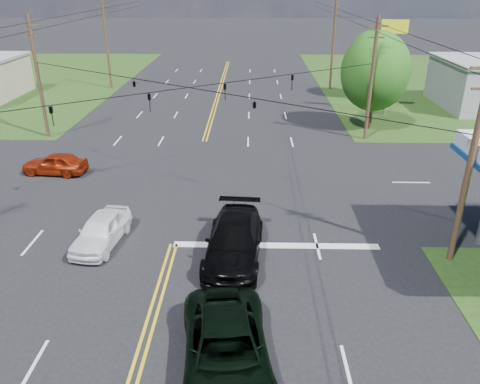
{
  "coord_description": "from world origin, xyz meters",
  "views": [
    {
      "loc": [
        3.72,
        -15.68,
        11.82
      ],
      "look_at": [
        3.2,
        6.0,
        1.96
      ],
      "focal_mm": 35.0,
      "sensor_mm": 36.0,
      "label": 1
    }
  ],
  "objects_px": {
    "pole_se": "(471,160)",
    "pole_left_far": "(107,43)",
    "pickup_dkgreen": "(226,350)",
    "pole_ne": "(372,78)",
    "pole_nw": "(38,76)",
    "suv_black": "(234,241)",
    "tree_right_a": "(375,72)",
    "pole_right_far": "(333,44)",
    "pickup_white": "(101,230)",
    "tree_right_b": "(371,58)"
  },
  "relations": [
    {
      "from": "tree_right_a",
      "to": "suv_black",
      "type": "bearing_deg",
      "value": -117.57
    },
    {
      "from": "pole_se",
      "to": "pole_left_far",
      "type": "height_order",
      "value": "pole_left_far"
    },
    {
      "from": "pole_left_far",
      "to": "pickup_white",
      "type": "xyz_separation_m",
      "value": [
        9.5,
        -36.0,
        -4.42
      ]
    },
    {
      "from": "pole_left_far",
      "to": "pole_right_far",
      "type": "height_order",
      "value": "same"
    },
    {
      "from": "pole_left_far",
      "to": "suv_black",
      "type": "xyz_separation_m",
      "value": [
        16.0,
        -37.07,
        -4.28
      ]
    },
    {
      "from": "suv_black",
      "to": "pole_right_far",
      "type": "bearing_deg",
      "value": 78.75
    },
    {
      "from": "tree_right_a",
      "to": "pole_ne",
      "type": "bearing_deg",
      "value": -108.43
    },
    {
      "from": "pole_left_far",
      "to": "pickup_white",
      "type": "bearing_deg",
      "value": -75.22
    },
    {
      "from": "pole_nw",
      "to": "pole_right_far",
      "type": "relative_size",
      "value": 0.95
    },
    {
      "from": "pole_left_far",
      "to": "tree_right_b",
      "type": "bearing_deg",
      "value": -7.72
    },
    {
      "from": "pole_nw",
      "to": "pole_right_far",
      "type": "height_order",
      "value": "pole_right_far"
    },
    {
      "from": "pole_nw",
      "to": "pole_left_far",
      "type": "relative_size",
      "value": 0.95
    },
    {
      "from": "pole_left_far",
      "to": "pickup_dkgreen",
      "type": "bearing_deg",
      "value": -70.02
    },
    {
      "from": "pole_se",
      "to": "tree_right_a",
      "type": "relative_size",
      "value": 1.16
    },
    {
      "from": "tree_right_b",
      "to": "pickup_white",
      "type": "distance_m",
      "value": 37.9
    },
    {
      "from": "tree_right_a",
      "to": "pickup_dkgreen",
      "type": "relative_size",
      "value": 1.33
    },
    {
      "from": "pickup_white",
      "to": "suv_black",
      "type": "bearing_deg",
      "value": -1.95
    },
    {
      "from": "pole_left_far",
      "to": "pole_nw",
      "type": "bearing_deg",
      "value": -90.0
    },
    {
      "from": "tree_right_a",
      "to": "pole_left_far",
      "type": "bearing_deg",
      "value": 149.35
    },
    {
      "from": "pole_nw",
      "to": "tree_right_a",
      "type": "relative_size",
      "value": 1.16
    },
    {
      "from": "pole_nw",
      "to": "pole_left_far",
      "type": "bearing_deg",
      "value": 90.0
    },
    {
      "from": "pole_right_far",
      "to": "pole_ne",
      "type": "bearing_deg",
      "value": -90.0
    },
    {
      "from": "tree_right_a",
      "to": "tree_right_b",
      "type": "xyz_separation_m",
      "value": [
        2.5,
        12.0,
        -0.65
      ]
    },
    {
      "from": "pole_nw",
      "to": "tree_right_b",
      "type": "bearing_deg",
      "value": 26.95
    },
    {
      "from": "pole_nw",
      "to": "suv_black",
      "type": "height_order",
      "value": "pole_nw"
    },
    {
      "from": "pole_nw",
      "to": "suv_black",
      "type": "distance_m",
      "value": 24.47
    },
    {
      "from": "pole_nw",
      "to": "tree_right_a",
      "type": "xyz_separation_m",
      "value": [
        27.0,
        3.0,
        -0.05
      ]
    },
    {
      "from": "pole_se",
      "to": "pole_ne",
      "type": "xyz_separation_m",
      "value": [
        0.0,
        18.0,
        0.0
      ]
    },
    {
      "from": "pole_se",
      "to": "suv_black",
      "type": "height_order",
      "value": "pole_se"
    },
    {
      "from": "pole_left_far",
      "to": "pole_right_far",
      "type": "relative_size",
      "value": 1.0
    },
    {
      "from": "pickup_white",
      "to": "pole_ne",
      "type": "bearing_deg",
      "value": 53.23
    },
    {
      "from": "pole_right_far",
      "to": "tree_right_a",
      "type": "xyz_separation_m",
      "value": [
        1.0,
        -16.0,
        -0.3
      ]
    },
    {
      "from": "pole_ne",
      "to": "suv_black",
      "type": "xyz_separation_m",
      "value": [
        -10.0,
        -18.07,
        -4.03
      ]
    },
    {
      "from": "pole_ne",
      "to": "pole_left_far",
      "type": "distance_m",
      "value": 32.2
    },
    {
      "from": "pickup_dkgreen",
      "to": "pole_se",
      "type": "bearing_deg",
      "value": 28.62
    },
    {
      "from": "pickup_dkgreen",
      "to": "pole_ne",
      "type": "bearing_deg",
      "value": 61.8
    },
    {
      "from": "pole_se",
      "to": "pole_left_far",
      "type": "xyz_separation_m",
      "value": [
        -26.0,
        37.0,
        0.25
      ]
    },
    {
      "from": "pole_nw",
      "to": "pole_ne",
      "type": "xyz_separation_m",
      "value": [
        26.0,
        0.0,
        0.0
      ]
    },
    {
      "from": "pole_ne",
      "to": "pole_right_far",
      "type": "height_order",
      "value": "pole_right_far"
    },
    {
      "from": "suv_black",
      "to": "tree_right_a",
      "type": "bearing_deg",
      "value": 66.28
    },
    {
      "from": "pole_ne",
      "to": "tree_right_b",
      "type": "distance_m",
      "value": 15.42
    },
    {
      "from": "pole_se",
      "to": "pickup_dkgreen",
      "type": "distance_m",
      "value": 12.87
    },
    {
      "from": "pickup_dkgreen",
      "to": "suv_black",
      "type": "xyz_separation_m",
      "value": [
        0.0,
        6.94,
        0.04
      ]
    },
    {
      "from": "pickup_dkgreen",
      "to": "pole_nw",
      "type": "bearing_deg",
      "value": 116.21
    },
    {
      "from": "pole_right_far",
      "to": "pickup_white",
      "type": "height_order",
      "value": "pole_right_far"
    },
    {
      "from": "pole_nw",
      "to": "tree_right_a",
      "type": "bearing_deg",
      "value": 6.34
    },
    {
      "from": "pole_right_far",
      "to": "tree_right_b",
      "type": "relative_size",
      "value": 1.41
    },
    {
      "from": "pole_right_far",
      "to": "suv_black",
      "type": "bearing_deg",
      "value": -105.1
    },
    {
      "from": "pole_ne",
      "to": "pickup_dkgreen",
      "type": "height_order",
      "value": "pole_ne"
    },
    {
      "from": "pole_left_far",
      "to": "tree_right_a",
      "type": "distance_m",
      "value": 31.39
    }
  ]
}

